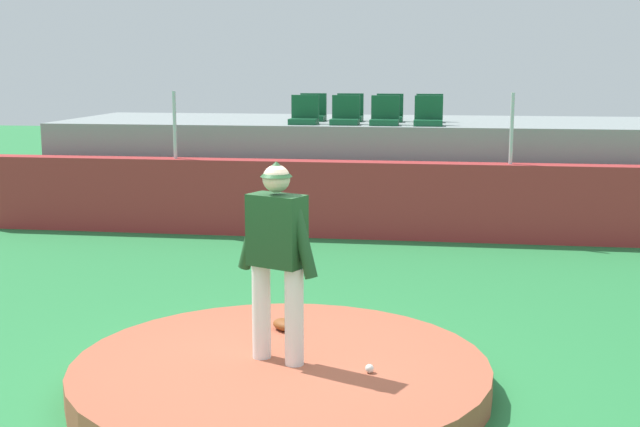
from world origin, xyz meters
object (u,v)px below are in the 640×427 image
stadium_chair_1 (345,115)px  stadium_chair_2 (385,116)px  pitcher (277,247)px  baseball (370,369)px  stadium_chair_3 (428,116)px  stadium_chair_4 (313,112)px  stadium_chair_7 (429,113)px  fielding_glove (285,325)px  stadium_chair_5 (350,113)px  stadium_chair_0 (304,115)px  stadium_chair_6 (390,113)px

stadium_chair_1 → stadium_chair_2: bearing=177.4°
stadium_chair_2 → stadium_chair_1: bearing=-2.6°
pitcher → baseball: pitcher is taller
stadium_chair_3 → stadium_chair_4: 2.33m
stadium_chair_7 → fielding_glove: bearing=81.2°
stadium_chair_2 → stadium_chair_5: same height
stadium_chair_0 → stadium_chair_4: 0.90m
stadium_chair_7 → pitcher: bearing=82.7°
stadium_chair_2 → stadium_chair_4: size_ratio=1.00×
baseball → stadium_chair_4: bearing=102.0°
stadium_chair_0 → stadium_chair_1: 0.72m
stadium_chair_2 → stadium_chair_3: size_ratio=1.00×
stadium_chair_1 → stadium_chair_2: same height
fielding_glove → baseball: bearing=-5.3°
stadium_chair_2 → stadium_chair_7: size_ratio=1.00×
stadium_chair_4 → stadium_chair_7: bearing=179.6°
stadium_chair_5 → stadium_chair_1: bearing=91.6°
stadium_chair_0 → stadium_chair_4: size_ratio=1.00×
fielding_glove → stadium_chair_6: (0.48, 7.67, 1.62)m
baseball → stadium_chair_5: 8.97m
stadium_chair_0 → stadium_chair_6: size_ratio=1.00×
stadium_chair_6 → stadium_chair_7: bearing=-179.2°
fielding_glove → stadium_chair_1: stadium_chair_1 is taller
pitcher → stadium_chair_0: (-1.04, 7.65, 0.66)m
baseball → stadium_chair_1: bearing=98.3°
pitcher → stadium_chair_0: 7.75m
baseball → stadium_chair_4: stadium_chair_4 is taller
stadium_chair_2 → stadium_chair_4: bearing=-33.4°
stadium_chair_7 → stadium_chair_2: bearing=50.8°
stadium_chair_5 → stadium_chair_7: bearing=178.8°
fielding_glove → stadium_chair_7: stadium_chair_7 is taller
stadium_chair_2 → stadium_chair_6: 0.90m
stadium_chair_2 → pitcher: bearing=87.3°
pitcher → stadium_chair_1: bearing=115.8°
stadium_chair_3 → stadium_chair_6: 1.15m
stadium_chair_6 → stadium_chair_7: 0.72m
baseball → pitcher: bearing=167.9°
baseball → stadium_chair_1: (-1.14, 7.83, 1.64)m
stadium_chair_1 → stadium_chair_5: size_ratio=1.00×
stadium_chair_1 → stadium_chair_5: 0.91m
stadium_chair_6 → stadium_chair_2: bearing=88.6°
baseball → stadium_chair_5: (-1.17, 8.74, 1.64)m
stadium_chair_6 → stadium_chair_5: bearing=-3.2°
stadium_chair_4 → fielding_glove: bearing=97.0°
fielding_glove → stadium_chair_3: bearing=123.1°
baseball → fielding_glove: fielding_glove is taller
pitcher → stadium_chair_2: (0.36, 7.63, 0.66)m
stadium_chair_5 → stadium_chair_7: same height
stadium_chair_0 → stadium_chair_2: size_ratio=1.00×
pitcher → stadium_chair_0: stadium_chair_0 is taller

